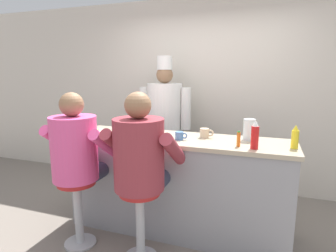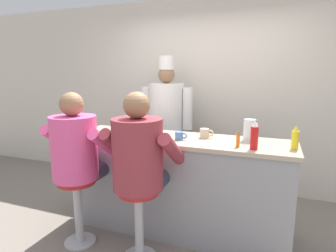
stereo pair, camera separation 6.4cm
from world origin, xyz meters
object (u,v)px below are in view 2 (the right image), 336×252
(napkin_dispenser_chrome, at_px, (140,132))
(diner_seated_pink, at_px, (77,152))
(ketchup_bottle_red, at_px, (254,136))
(hot_sauce_bottle_orange, at_px, (238,140))
(cereal_bowl, at_px, (130,132))
(breakfast_plate, at_px, (95,131))
(cook_in_whites_near, at_px, (166,119))
(coffee_mug_blue, at_px, (179,136))
(coffee_mug_tan, at_px, (205,133))
(diner_seated_maroon, at_px, (140,158))
(mustard_bottle_yellow, at_px, (295,138))
(water_pitcher_clear, at_px, (249,130))

(napkin_dispenser_chrome, relative_size, diner_seated_pink, 0.10)
(ketchup_bottle_red, distance_m, hot_sauce_bottle_orange, 0.15)
(diner_seated_pink, bearing_deg, cereal_bowl, 61.89)
(breakfast_plate, xyz_separation_m, napkin_dispenser_chrome, (0.61, -0.12, 0.06))
(ketchup_bottle_red, height_order, cook_in_whites_near, cook_in_whites_near)
(coffee_mug_blue, bearing_deg, cereal_bowl, 173.49)
(coffee_mug_tan, height_order, diner_seated_pink, diner_seated_pink)
(ketchup_bottle_red, relative_size, diner_seated_maroon, 0.17)
(cereal_bowl, distance_m, diner_seated_maroon, 0.66)
(cereal_bowl, relative_size, coffee_mug_tan, 1.14)
(diner_seated_maroon, relative_size, cook_in_whites_near, 0.80)
(mustard_bottle_yellow, bearing_deg, water_pitcher_clear, 154.25)
(diner_seated_pink, bearing_deg, napkin_dispenser_chrome, 36.28)
(mustard_bottle_yellow, xyz_separation_m, cereal_bowl, (-1.62, 0.04, -0.07))
(coffee_mug_tan, distance_m, cook_in_whites_near, 1.11)
(breakfast_plate, distance_m, diner_seated_pink, 0.50)
(ketchup_bottle_red, height_order, diner_seated_pink, diner_seated_pink)
(ketchup_bottle_red, height_order, coffee_mug_tan, ketchup_bottle_red)
(ketchup_bottle_red, bearing_deg, breakfast_plate, 176.21)
(water_pitcher_clear, relative_size, coffee_mug_tan, 1.48)
(cereal_bowl, height_order, coffee_mug_blue, coffee_mug_blue)
(cereal_bowl, bearing_deg, breakfast_plate, -171.82)
(water_pitcher_clear, height_order, cook_in_whites_near, cook_in_whites_near)
(hot_sauce_bottle_orange, height_order, water_pitcher_clear, water_pitcher_clear)
(ketchup_bottle_red, relative_size, mustard_bottle_yellow, 1.20)
(ketchup_bottle_red, relative_size, coffee_mug_blue, 2.02)
(water_pitcher_clear, relative_size, cereal_bowl, 1.30)
(breakfast_plate, relative_size, napkin_dispenser_chrome, 1.81)
(napkin_dispenser_chrome, bearing_deg, coffee_mug_tan, 24.86)
(water_pitcher_clear, bearing_deg, breakfast_plate, -172.86)
(cereal_bowl, distance_m, diner_seated_pink, 0.61)
(cereal_bowl, xyz_separation_m, cook_in_whites_near, (0.06, 0.93, -0.00))
(napkin_dispenser_chrome, relative_size, diner_seated_maroon, 0.10)
(cereal_bowl, height_order, coffee_mug_tan, coffee_mug_tan)
(hot_sauce_bottle_orange, distance_m, diner_seated_maroon, 0.89)
(water_pitcher_clear, height_order, breakfast_plate, water_pitcher_clear)
(diner_seated_maroon, bearing_deg, hot_sauce_bottle_orange, 26.66)
(mustard_bottle_yellow, xyz_separation_m, breakfast_plate, (-2.03, -0.01, -0.08))
(coffee_mug_blue, bearing_deg, coffee_mug_tan, 37.98)
(cereal_bowl, height_order, cook_in_whites_near, cook_in_whites_near)
(water_pitcher_clear, distance_m, diner_seated_maroon, 1.10)
(hot_sauce_bottle_orange, relative_size, water_pitcher_clear, 0.67)
(cereal_bowl, bearing_deg, cook_in_whites_near, 86.46)
(diner_seated_maroon, bearing_deg, water_pitcher_clear, 38.46)
(mustard_bottle_yellow, distance_m, coffee_mug_blue, 1.04)
(ketchup_bottle_red, relative_size, hot_sauce_bottle_orange, 1.81)
(coffee_mug_blue, xyz_separation_m, coffee_mug_tan, (0.22, 0.17, 0.01))
(napkin_dispenser_chrome, bearing_deg, hot_sauce_bottle_orange, 2.12)
(napkin_dispenser_chrome, bearing_deg, cook_in_whites_near, 97.49)
(ketchup_bottle_red, distance_m, mustard_bottle_yellow, 0.35)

